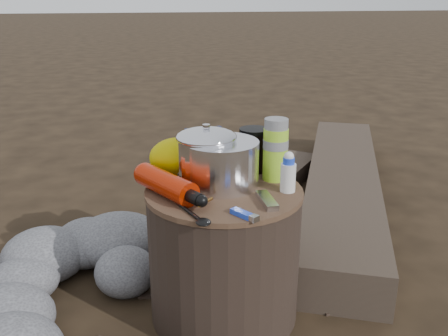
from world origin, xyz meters
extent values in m
plane|color=black|center=(0.00, 0.00, 0.00)|extent=(60.00, 60.00, 0.00)
cylinder|color=black|center=(0.00, 0.00, 0.21)|extent=(0.45, 0.45, 0.42)
cube|color=#382D24|center=(0.77, 0.73, 0.08)|extent=(1.13, 1.83, 0.16)
cube|color=#382D24|center=(0.37, 0.81, 0.05)|extent=(0.93, 1.01, 0.10)
cylinder|color=silver|center=(0.00, 0.04, 0.48)|extent=(0.22, 0.22, 0.13)
cylinder|color=silver|center=(-0.04, 0.05, 0.50)|extent=(0.17, 0.17, 0.17)
cylinder|color=#9AD329|center=(0.17, 0.05, 0.51)|extent=(0.07, 0.07, 0.18)
cylinder|color=black|center=(0.13, 0.14, 0.48)|extent=(0.09, 0.09, 0.13)
ellipsoid|color=#C3B400|center=(-0.11, 0.16, 0.47)|extent=(0.17, 0.14, 0.12)
cube|color=navy|center=(-0.02, 0.16, 0.49)|extent=(0.11, 0.03, 0.14)
cube|color=blue|center=(0.00, -0.19, 0.42)|extent=(0.06, 0.08, 0.02)
cube|color=silver|center=(0.09, -0.13, 0.42)|extent=(0.04, 0.12, 0.02)
cylinder|color=silver|center=(0.17, -0.06, 0.47)|extent=(0.04, 0.04, 0.10)
camera|label=1|loc=(-0.31, -1.28, 0.94)|focal=39.51mm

